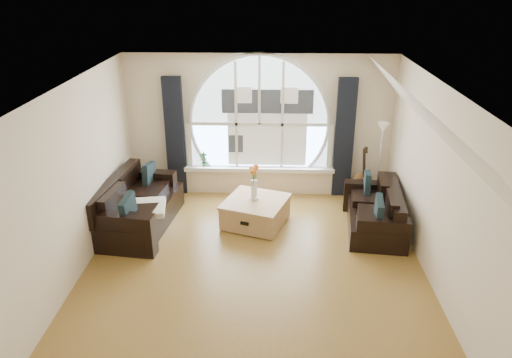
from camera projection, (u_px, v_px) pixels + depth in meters
name	position (u px, v px, depth m)	size (l,w,h in m)	color
ground	(254.00, 268.00, 7.19)	(5.00, 5.50, 0.01)	brown
ceiling	(254.00, 88.00, 6.11)	(5.00, 5.50, 0.01)	silver
wall_back	(259.00, 126.00, 9.17)	(5.00, 0.01, 2.70)	beige
wall_front	(241.00, 316.00, 4.13)	(5.00, 0.01, 2.70)	beige
wall_left	(74.00, 182.00, 6.73)	(0.01, 5.50, 2.70)	beige
wall_right	(438.00, 188.00, 6.57)	(0.01, 5.50, 2.70)	beige
attic_slope	(425.00, 116.00, 6.18)	(0.92, 5.50, 0.72)	silver
arched_window	(259.00, 112.00, 9.04)	(2.60, 0.06, 2.15)	silver
window_sill	(259.00, 169.00, 9.42)	(2.90, 0.22, 0.08)	white
window_frame	(259.00, 113.00, 9.01)	(2.76, 0.08, 2.15)	white
neighbor_house	(267.00, 119.00, 9.07)	(1.70, 0.02, 1.50)	silver
curtain_left	(175.00, 137.00, 9.19)	(0.35, 0.12, 2.30)	black
curtain_right	(344.00, 139.00, 9.09)	(0.35, 0.12, 2.30)	black
sofa_left	(138.00, 205.00, 8.21)	(0.98, 1.96, 0.87)	black
sofa_right	(374.00, 208.00, 8.11)	(0.82, 1.64, 0.73)	black
coffee_chest	(256.00, 211.00, 8.35)	(0.99, 0.99, 0.49)	#A67C50
throw_blanket	(148.00, 208.00, 7.89)	(0.55, 0.55, 0.10)	silver
vase_flowers	(254.00, 178.00, 8.17)	(0.24, 0.24, 0.70)	white
floor_lamp	(379.00, 165.00, 8.80)	(0.24, 0.24, 1.60)	#B2B2B2
guitar	(363.00, 171.00, 9.25)	(0.36, 0.24, 1.06)	brown
potted_plant	(203.00, 159.00, 9.38)	(0.15, 0.10, 0.29)	#1E6023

